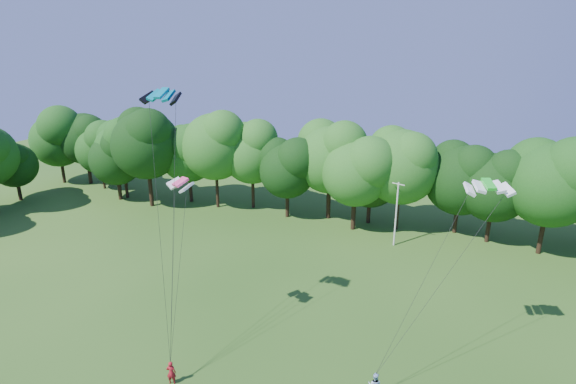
% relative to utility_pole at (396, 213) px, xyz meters
% --- Properties ---
extents(utility_pole, '(1.36, 0.62, 7.18)m').
position_rel_utility_pole_xyz_m(utility_pole, '(0.00, 0.00, 0.00)').
color(utility_pole, silver).
rests_on(utility_pole, ground).
extents(kite_flyer_left, '(0.70, 0.56, 1.66)m').
position_rel_utility_pole_xyz_m(kite_flyer_left, '(-11.36, -26.06, -2.89)').
color(kite_flyer_left, '#A71520').
rests_on(kite_flyer_left, ground).
extents(kite_teal, '(2.63, 1.24, 0.66)m').
position_rel_utility_pole_xyz_m(kite_teal, '(-13.46, -21.36, 14.23)').
color(kite_teal, '#04778E').
rests_on(kite_teal, ground).
extents(kite_green, '(3.10, 2.06, 0.49)m').
position_rel_utility_pole_xyz_m(kite_green, '(6.66, -17.11, 8.95)').
color(kite_green, green).
rests_on(kite_green, ground).
extents(kite_pink, '(2.28, 1.75, 0.49)m').
position_rel_utility_pole_xyz_m(kite_pink, '(-12.77, -21.09, 8.35)').
color(kite_pink, '#FB4580').
rests_on(kite_pink, ground).
extents(tree_back_west, '(8.22, 8.22, 11.95)m').
position_rel_utility_pole_xyz_m(tree_back_west, '(-37.96, 4.20, 3.74)').
color(tree_back_west, '#341F14').
rests_on(tree_back_west, ground).
extents(tree_back_center, '(7.66, 7.66, 11.14)m').
position_rel_utility_pole_xyz_m(tree_back_center, '(-3.70, 5.69, 3.24)').
color(tree_back_center, black).
rests_on(tree_back_center, ground).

